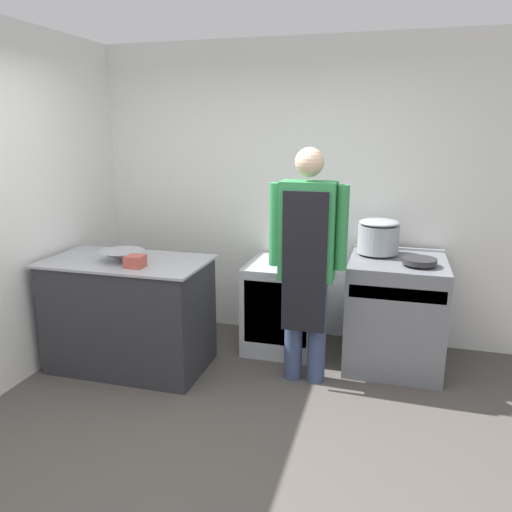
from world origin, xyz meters
The scene contains 11 objects.
ground_plane centered at (0.00, 0.00, 0.00)m, with size 14.00×14.00×0.00m, color #4C4742.
wall_back centered at (0.00, 2.17, 1.35)m, with size 8.00×0.05×2.70m.
wall_left centered at (-1.64, 1.00, 1.35)m, with size 0.05×8.00×2.70m.
prep_counter centered at (-0.91, 1.08, 0.46)m, with size 1.30×0.73×0.91m.
stove centered at (1.18, 1.70, 0.45)m, with size 0.77×0.79×0.92m.
fridge_unit centered at (0.22, 1.78, 0.39)m, with size 0.63×0.68×0.79m.
person_cook centered at (0.52, 1.22, 1.02)m, with size 0.59×0.24×1.80m.
mixing_bowl centered at (-0.93, 1.05, 0.95)m, with size 0.35×0.35×0.08m.
plastic_tub centered at (-0.74, 0.91, 0.96)m, with size 0.13×0.13×0.09m.
stock_pot centered at (1.01, 1.84, 1.06)m, with size 0.34×0.34×0.28m.
saute_pan centered at (1.33, 1.56, 0.94)m, with size 0.26×0.26×0.04m.
Camera 1 is at (1.11, -2.34, 1.92)m, focal length 35.00 mm.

